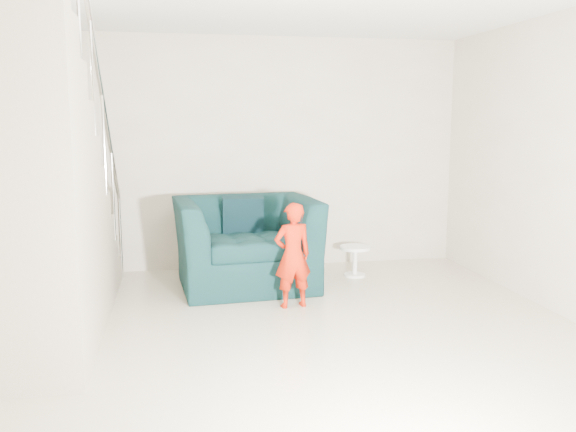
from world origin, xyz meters
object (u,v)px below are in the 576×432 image
(staircase, at_px, (30,224))
(side_table, at_px, (355,256))
(armchair, at_px, (246,242))
(toddler, at_px, (293,255))

(staircase, bearing_deg, side_table, 26.25)
(armchair, bearing_deg, staircase, -147.41)
(toddler, bearing_deg, armchair, -78.11)
(armchair, xyz_separation_m, staircase, (-1.83, -1.36, 0.48))
(toddler, relative_size, staircase, 0.27)
(side_table, relative_size, staircase, 0.10)
(side_table, height_order, staircase, staircase)
(toddler, distance_m, staircase, 2.28)
(armchair, xyz_separation_m, side_table, (1.25, 0.16, -0.23))
(armchair, relative_size, side_table, 4.16)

